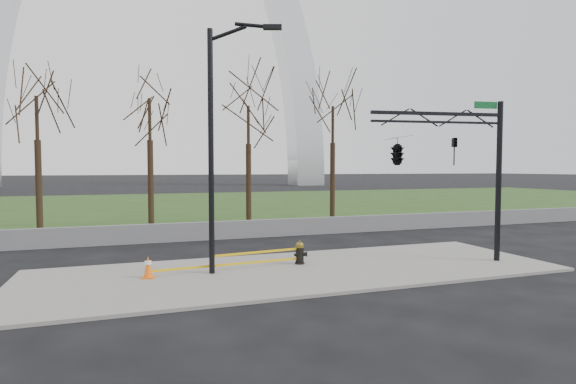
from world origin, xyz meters
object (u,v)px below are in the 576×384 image
object	(u,v)px
fire_hydrant	(300,253)
traffic_signal_mast	(418,151)
street_light	(218,133)
traffic_cone	(148,267)

from	to	relation	value
fire_hydrant	traffic_signal_mast	size ratio (longest dim) A/B	0.14
fire_hydrant	street_light	size ratio (longest dim) A/B	0.10
fire_hydrant	traffic_signal_mast	distance (m)	5.56
traffic_cone	traffic_signal_mast	bearing A→B (deg)	-6.07
street_light	traffic_signal_mast	bearing A→B (deg)	11.82
traffic_cone	fire_hydrant	bearing A→B (deg)	4.03
traffic_cone	street_light	xyz separation A→B (m)	(2.22, -0.10, 4.25)
traffic_cone	traffic_signal_mast	distance (m)	9.98
street_light	traffic_signal_mast	distance (m)	7.08
fire_hydrant	street_light	bearing A→B (deg)	-146.73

